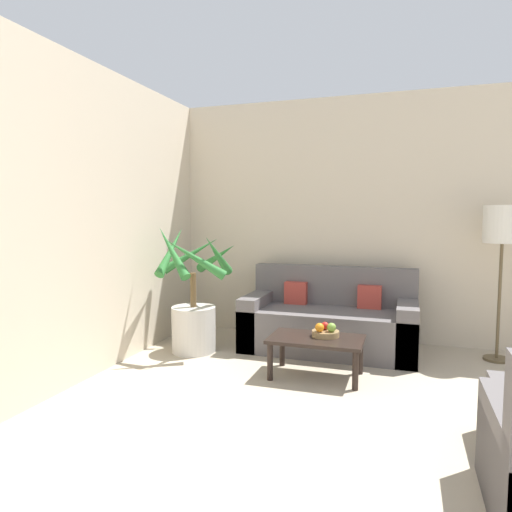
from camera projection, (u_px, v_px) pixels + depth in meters
wall_back at (459, 220)px, 4.75m from camera, size 7.76×0.06×2.70m
potted_palm at (194, 307)px, 4.66m from camera, size 0.89×0.90×1.31m
sofa_loveseat at (329, 322)px, 4.74m from camera, size 1.74×0.80×0.84m
floor_lamp at (503, 230)px, 4.29m from camera, size 0.35×0.35×1.49m
coffee_table at (316, 343)px, 3.93m from camera, size 0.80×0.49×0.35m
fruit_bowl at (326, 334)px, 3.95m from camera, size 0.24×0.24×0.05m
apple_red at (325, 326)px, 3.98m from camera, size 0.07×0.07×0.07m
apple_green at (331, 327)px, 3.91m from camera, size 0.08×0.08×0.08m
orange_fruit at (320, 327)px, 3.91m from camera, size 0.08×0.08×0.08m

